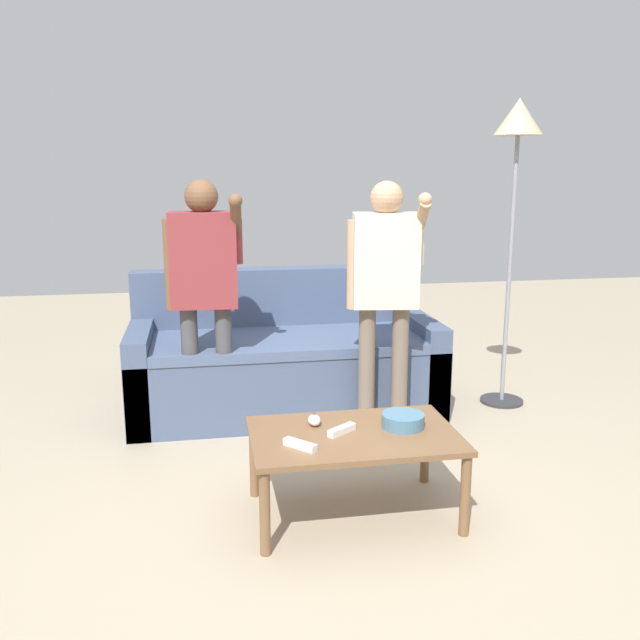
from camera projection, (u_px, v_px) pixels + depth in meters
name	position (u px, v px, depth m)	size (l,w,h in m)	color
ground_plane	(328.00, 521.00, 2.98)	(12.00, 12.00, 0.00)	tan
couch	(284.00, 362.00, 4.35)	(1.92, 0.84, 0.87)	#475675
coffee_table	(354.00, 443.00, 2.97)	(0.91, 0.58, 0.39)	brown
snack_bowl	(403.00, 420.00, 3.02)	(0.19, 0.19, 0.06)	teal
game_remote_nunchuk	(314.00, 420.00, 3.04)	(0.06, 0.09, 0.05)	white
floor_lamp	(517.00, 148.00, 4.15)	(0.30, 0.30, 1.94)	#2D2D33
player_left	(204.00, 279.00, 3.74)	(0.43, 0.33, 1.46)	#47474C
player_right	(385.00, 279.00, 3.76)	(0.43, 0.34, 1.46)	#756656
game_remote_wand_near	(300.00, 445.00, 2.79)	(0.13, 0.14, 0.03)	white
game_remote_wand_far	(342.00, 430.00, 2.95)	(0.14, 0.12, 0.03)	white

